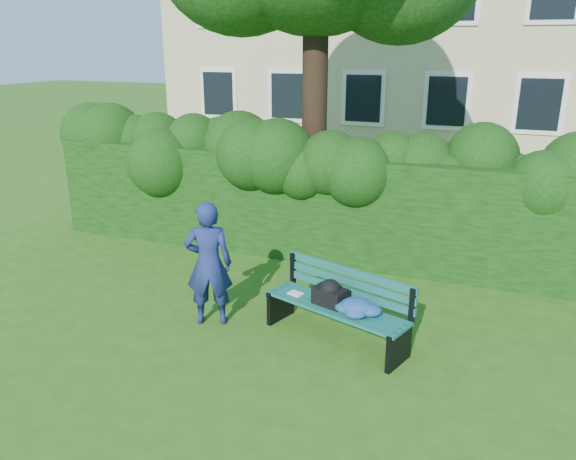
% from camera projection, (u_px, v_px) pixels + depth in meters
% --- Properties ---
extents(ground, '(80.00, 80.00, 0.00)m').
position_uv_depth(ground, '(273.00, 306.00, 7.97)').
color(ground, '#2D5818').
rests_on(ground, ground).
extents(hedge, '(10.00, 1.00, 1.80)m').
position_uv_depth(hedge, '(321.00, 205.00, 9.64)').
color(hedge, black).
rests_on(hedge, ground).
extents(park_bench, '(1.96, 1.13, 0.89)m').
position_uv_depth(park_bench, '(342.00, 304.00, 6.89)').
color(park_bench, '#115654').
rests_on(park_bench, ground).
extents(man_reading, '(0.72, 0.60, 1.67)m').
position_uv_depth(man_reading, '(209.00, 264.00, 7.25)').
color(man_reading, navy).
rests_on(man_reading, ground).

